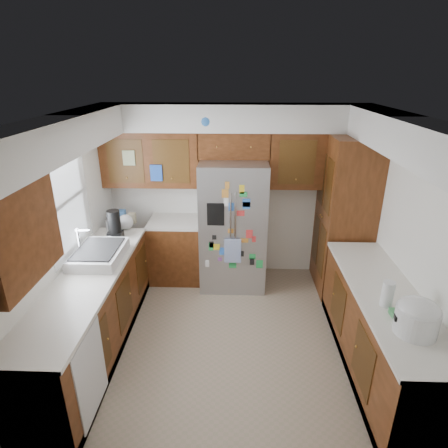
% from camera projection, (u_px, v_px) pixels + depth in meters
% --- Properties ---
extents(floor, '(3.60, 3.60, 0.00)m').
position_uv_depth(floor, '(231.00, 334.00, 4.43)').
color(floor, tan).
rests_on(floor, ground).
extents(room_shell, '(3.64, 3.24, 2.52)m').
position_uv_depth(room_shell, '(223.00, 176.00, 4.08)').
color(room_shell, white).
rests_on(room_shell, ground).
extents(left_counter_run, '(1.36, 3.20, 0.92)m').
position_uv_depth(left_counter_run, '(114.00, 300.00, 4.34)').
color(left_counter_run, '#44230D').
rests_on(left_counter_run, ground).
extents(right_counter_run, '(0.63, 2.25, 0.92)m').
position_uv_depth(right_counter_run, '(379.00, 334.00, 3.78)').
color(right_counter_run, '#44230D').
rests_on(right_counter_run, ground).
extents(pantry, '(0.60, 0.90, 2.15)m').
position_uv_depth(pantry, '(344.00, 216.00, 5.04)').
color(pantry, '#44230D').
rests_on(pantry, ground).
extents(fridge, '(0.90, 0.79, 1.80)m').
position_uv_depth(fridge, '(233.00, 225.00, 5.20)').
color(fridge, '#A8A8AD').
rests_on(fridge, ground).
extents(bridge_cabinet, '(0.96, 0.34, 0.35)m').
position_uv_depth(bridge_cabinet, '(234.00, 145.00, 5.00)').
color(bridge_cabinet, '#44230D').
rests_on(bridge_cabinet, fridge).
extents(fridge_top_items, '(0.77, 0.34, 0.29)m').
position_uv_depth(fridge_top_items, '(225.00, 121.00, 4.84)').
color(fridge_top_items, blue).
rests_on(fridge_top_items, bridge_cabinet).
extents(sink_assembly, '(0.52, 0.70, 0.37)m').
position_uv_depth(sink_assembly, '(99.00, 254.00, 4.19)').
color(sink_assembly, silver).
rests_on(sink_assembly, left_counter_run).
extents(left_counter_clutter, '(0.31, 0.84, 0.38)m').
position_uv_depth(left_counter_clutter, '(119.00, 224.00, 4.85)').
color(left_counter_clutter, black).
rests_on(left_counter_clutter, left_counter_run).
extents(rice_cooker, '(0.35, 0.34, 0.30)m').
position_uv_depth(rice_cooker, '(417.00, 316.00, 2.98)').
color(rice_cooker, white).
rests_on(rice_cooker, right_counter_run).
extents(paper_towel, '(0.11, 0.11, 0.24)m').
position_uv_depth(paper_towel, '(388.00, 294.00, 3.35)').
color(paper_towel, white).
rests_on(paper_towel, right_counter_run).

